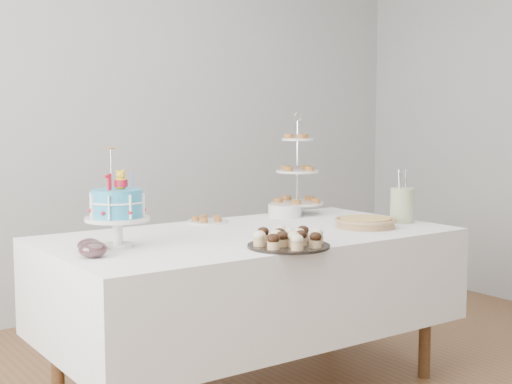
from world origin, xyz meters
TOP-DOWN VIEW (x-y plane):
  - walls at (0.00, 0.00)m, footprint 5.04×4.04m
  - table at (0.00, 0.30)m, footprint 1.92×1.02m
  - birthday_cake at (-0.67, 0.32)m, footprint 0.27×0.27m
  - cupcake_tray at (-0.08, -0.10)m, footprint 0.35×0.35m
  - pie at (0.57, 0.11)m, footprint 0.31×0.31m
  - tiered_stand at (0.60, 0.69)m, footprint 0.30×0.30m
  - plate_stack at (0.47, 0.64)m, footprint 0.18×0.18m
  - pastry_plate at (0.01, 0.70)m, footprint 0.22×0.22m
  - jam_bowl_a at (-0.84, 0.17)m, footprint 0.11×0.11m
  - jam_bowl_b at (-0.81, 0.28)m, footprint 0.10×0.10m
  - utensil_pitcher at (0.84, 0.12)m, footprint 0.13×0.12m

SIDE VIEW (x-z plane):
  - table at x=0.00m, z-range 0.16..0.93m
  - pastry_plate at x=0.01m, z-range 0.77..0.80m
  - jam_bowl_b at x=-0.81m, z-range 0.77..0.83m
  - pie at x=0.57m, z-range 0.77..0.82m
  - jam_bowl_a at x=-0.84m, z-range 0.77..0.83m
  - plate_stack at x=0.47m, z-range 0.77..0.84m
  - cupcake_tray at x=-0.08m, z-range 0.77..0.85m
  - utensil_pitcher at x=0.84m, z-range 0.73..1.01m
  - birthday_cake at x=-0.67m, z-range 0.67..1.09m
  - tiered_stand at x=0.60m, z-range 0.72..1.30m
  - walls at x=0.00m, z-range 0.00..2.70m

